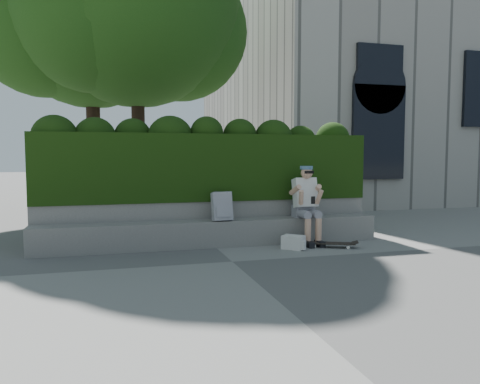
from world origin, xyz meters
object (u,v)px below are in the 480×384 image
object	(u,v)px
skateboard	(331,243)
person	(306,201)
backpack_plaid	(222,207)
backpack_ground	(293,242)

from	to	relation	value
skateboard	person	bearing A→B (deg)	141.11
person	backpack_plaid	size ratio (longest dim) A/B	2.82
backpack_plaid	backpack_ground	size ratio (longest dim) A/B	1.39
person	backpack_ground	bearing A→B (deg)	-133.62
skateboard	backpack_plaid	size ratio (longest dim) A/B	1.66
skateboard	backpack_ground	world-z (taller)	backpack_ground
skateboard	backpack_plaid	distance (m)	1.97
skateboard	backpack_plaid	xyz separation A→B (m)	(-1.77, 0.58, 0.63)
person	backpack_plaid	distance (m)	1.53
skateboard	backpack_ground	bearing A→B (deg)	-160.03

